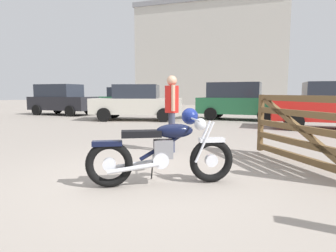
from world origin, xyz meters
TOP-DOWN VIEW (x-y plane):
  - ground_plane at (0.00, 0.00)m, footprint 80.00×80.00m
  - vintage_motorcycle at (0.36, -0.18)m, footprint 1.95×1.06m
  - timber_gate at (2.53, 1.12)m, footprint 1.40×2.25m
  - bystander at (-0.10, 2.03)m, footprint 0.30×0.43m
  - white_estate_far at (4.52, 7.19)m, footprint 4.31×2.15m
  - red_hatchback_near at (1.14, 10.09)m, footprint 4.07×2.19m
  - blue_hatchback_right at (-8.92, 10.57)m, footprint 4.07×2.17m
  - pale_sedan_back at (-6.62, 14.48)m, footprint 4.21×1.95m
  - dark_sedan_left at (-3.47, 8.67)m, footprint 4.45×2.51m
  - industrial_building at (-2.13, 32.01)m, footprint 16.90×13.71m

SIDE VIEW (x-z plane):
  - ground_plane at x=0.00m, z-range 0.00..0.00m
  - vintage_motorcycle at x=0.36m, z-range -0.04..1.03m
  - timber_gate at x=2.53m, z-range -0.10..1.50m
  - white_estate_far at x=4.52m, z-range 0.00..1.67m
  - pale_sedan_back at x=-6.62m, z-range 0.00..1.67m
  - dark_sedan_left at x=-3.47m, z-range 0.00..1.67m
  - red_hatchback_near at x=1.14m, z-range 0.03..1.81m
  - blue_hatchback_right at x=-8.92m, z-range 0.03..1.81m
  - bystander at x=-0.10m, z-range 0.19..1.85m
  - industrial_building at x=-2.13m, z-range -4.54..15.74m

